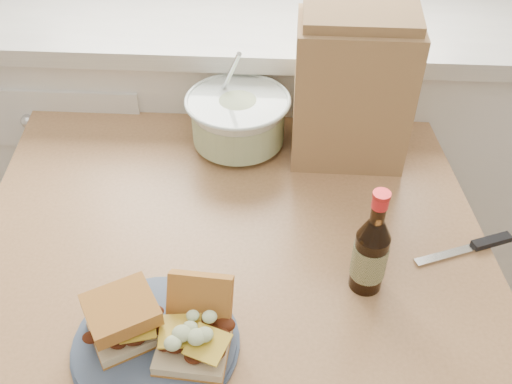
# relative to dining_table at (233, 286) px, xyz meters

# --- Properties ---
(cabinet_run) EXTENTS (2.50, 0.64, 0.94)m
(cabinet_run) POSITION_rel_dining_table_xyz_m (-0.03, 0.72, -0.19)
(cabinet_run) COLOR white
(cabinet_run) RESTS_ON ground
(dining_table) EXTENTS (1.03, 1.03, 0.78)m
(dining_table) POSITION_rel_dining_table_xyz_m (0.00, 0.00, 0.00)
(dining_table) COLOR tan
(dining_table) RESTS_ON ground
(plate) EXTENTS (0.25, 0.25, 0.02)m
(plate) POSITION_rel_dining_table_xyz_m (-0.09, -0.22, 0.12)
(plate) COLOR #45546F
(plate) RESTS_ON dining_table
(sandwich_left) EXTENTS (0.13, 0.13, 0.07)m
(sandwich_left) POSITION_rel_dining_table_xyz_m (-0.14, -0.21, 0.17)
(sandwich_left) COLOR #F5E5AD
(sandwich_left) RESTS_ON plate
(sandwich_right) EXTENTS (0.11, 0.15, 0.09)m
(sandwich_right) POSITION_rel_dining_table_xyz_m (-0.03, -0.21, 0.16)
(sandwich_right) COLOR #F5E5AD
(sandwich_right) RESTS_ON plate
(coleslaw_bowl) EXTENTS (0.22, 0.22, 0.22)m
(coleslaw_bowl) POSITION_rel_dining_table_xyz_m (-0.01, 0.31, 0.17)
(coleslaw_bowl) COLOR silver
(coleslaw_bowl) RESTS_ON dining_table
(beer_bottle) EXTENTS (0.06, 0.06, 0.21)m
(beer_bottle) POSITION_rel_dining_table_xyz_m (0.23, -0.07, 0.19)
(beer_bottle) COLOR black
(beer_bottle) RESTS_ON dining_table
(knife) EXTENTS (0.19, 0.09, 0.01)m
(knife) POSITION_rel_dining_table_xyz_m (0.45, 0.02, 0.12)
(knife) COLOR silver
(knife) RESTS_ON dining_table
(paper_bag) EXTENTS (0.23, 0.15, 0.30)m
(paper_bag) POSITION_rel_dining_table_xyz_m (0.22, 0.29, 0.26)
(paper_bag) COLOR #A77B50
(paper_bag) RESTS_ON dining_table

